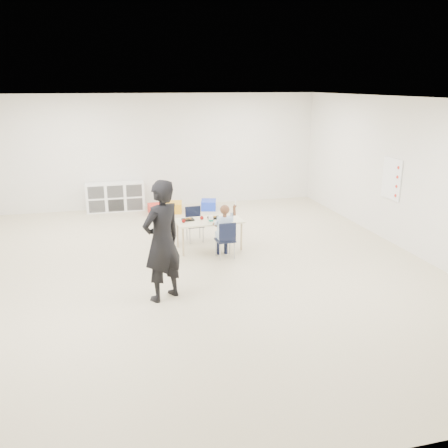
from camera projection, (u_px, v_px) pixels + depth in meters
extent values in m
plane|color=beige|center=(197.00, 269.00, 8.04)|extent=(9.00, 9.00, 0.00)
plane|color=white|center=(194.00, 99.00, 7.24)|extent=(9.00, 9.00, 0.00)
cube|color=white|center=(161.00, 151.00, 11.82)|extent=(8.00, 0.02, 2.80)
cube|color=white|center=(313.00, 315.00, 3.46)|extent=(8.00, 0.02, 2.80)
cube|color=white|center=(412.00, 177.00, 8.59)|extent=(0.02, 9.00, 2.80)
cube|color=#FAF2C8|center=(209.00, 221.00, 8.87)|extent=(1.27, 0.68, 0.03)
cube|color=black|center=(214.00, 218.00, 8.97)|extent=(0.23, 0.17, 0.03)
cube|color=black|center=(188.00, 220.00, 8.84)|extent=(0.23, 0.17, 0.03)
cube|color=white|center=(211.00, 219.00, 8.76)|extent=(0.07, 0.07, 0.10)
ellipsoid|color=#B28749|center=(225.00, 218.00, 8.85)|extent=(0.09, 0.09, 0.07)
sphere|color=maroon|center=(202.00, 218.00, 8.88)|extent=(0.07, 0.07, 0.07)
sphere|color=maroon|center=(184.00, 221.00, 8.68)|extent=(0.07, 0.07, 0.07)
cube|color=white|center=(115.00, 197.00, 11.64)|extent=(1.40, 0.40, 0.70)
cube|color=white|center=(392.00, 179.00, 9.18)|extent=(0.02, 0.60, 0.80)
imported|color=black|center=(162.00, 241.00, 6.70)|extent=(0.77, 0.70, 1.77)
cube|color=red|center=(157.00, 209.00, 11.42)|extent=(0.39, 0.49, 0.23)
cube|color=orange|center=(174.00, 207.00, 11.57)|extent=(0.47, 0.55, 0.24)
cube|color=blue|center=(209.00, 205.00, 11.83)|extent=(0.46, 0.54, 0.23)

